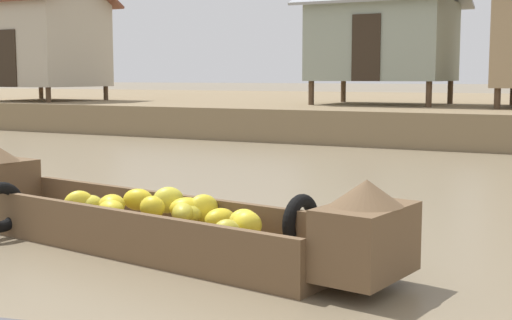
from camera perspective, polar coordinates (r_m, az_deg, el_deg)
ground_plane at (r=11.08m, az=9.87°, el=-1.92°), size 300.00×300.00×0.00m
banana_boat at (r=6.94m, az=-8.80°, el=-4.53°), size 5.39×1.70×0.87m
stilt_house_left at (r=25.20m, az=-16.71°, el=9.13°), size 4.08×3.67×4.24m
stilt_house_mid_left at (r=21.18m, az=10.14°, el=9.50°), size 4.46×3.54×3.57m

